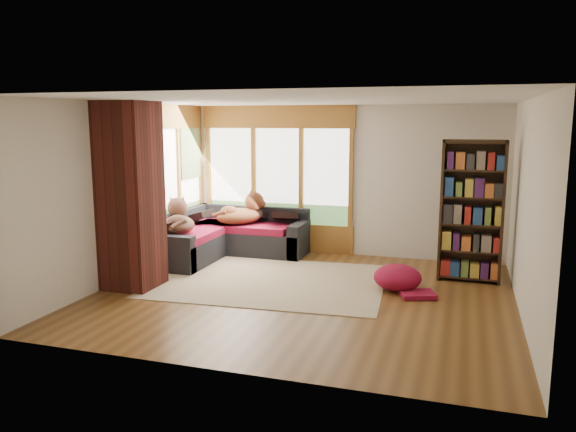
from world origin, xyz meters
The scene contains 17 objects.
floor centered at (0.00, 0.00, 0.00)m, with size 5.50×5.50×0.00m, color #583818.
ceiling centered at (0.00, 0.00, 2.60)m, with size 5.50×5.50×0.00m, color white.
wall_back centered at (0.00, 2.50, 1.30)m, with size 5.50×0.04×2.60m, color silver.
wall_front centered at (0.00, -2.50, 1.30)m, with size 5.50×0.04×2.60m, color silver.
wall_left centered at (-2.75, 0.00, 1.30)m, with size 0.04×5.00×2.60m, color silver.
wall_right centered at (2.75, 0.00, 1.30)m, with size 0.04×5.00×2.60m, color silver.
windows_back centered at (-1.20, 2.47, 1.35)m, with size 2.82×0.10×1.90m.
windows_left centered at (-2.72, 1.20, 1.35)m, with size 0.10×2.62×1.90m.
roller_blind centered at (-2.69, 2.03, 1.75)m, with size 0.03×0.72×0.90m, color #6C844E.
brick_chimney centered at (-2.40, -0.35, 1.30)m, with size 0.70×0.70×2.60m, color #471914.
sectional_sofa centered at (-1.95, 1.70, 0.30)m, with size 2.20×2.20×0.80m.
area_rug centered at (-0.62, 0.48, 0.01)m, with size 3.30×2.52×0.01m, color beige.
bookshelf centered at (2.14, 1.39, 1.04)m, with size 0.89×0.30×2.07m.
pouf centered at (1.20, 0.60, 0.19)m, with size 0.66×0.66×0.36m, color maroon.
dog_tan centered at (-1.68, 2.01, 0.78)m, with size 0.97×0.98×0.48m.
dog_brindle centered at (-2.40, 0.97, 0.77)m, with size 0.86×0.98×0.48m.
throw_pillows centered at (-1.86, 1.75, 0.78)m, with size 1.98×1.68×0.45m.
Camera 1 is at (2.03, -7.06, 2.34)m, focal length 35.00 mm.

